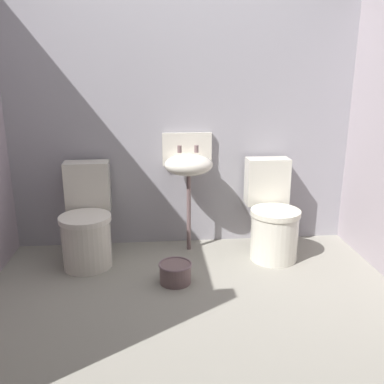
% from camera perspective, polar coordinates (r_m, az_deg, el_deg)
% --- Properties ---
extents(ground_plane, '(3.31, 2.58, 0.08)m').
position_cam_1_polar(ground_plane, '(2.88, 0.52, -15.85)').
color(ground_plane, gray).
extents(wall_back, '(3.31, 0.10, 2.14)m').
position_cam_1_polar(wall_back, '(3.60, -1.29, 9.59)').
color(wall_back, '#9A979F').
rests_on(wall_back, ground).
extents(toilet_left, '(0.41, 0.60, 0.78)m').
position_cam_1_polar(toilet_left, '(3.42, -14.20, -4.26)').
color(toilet_left, silver).
rests_on(toilet_left, ground).
extents(toilet_right, '(0.40, 0.59, 0.78)m').
position_cam_1_polar(toilet_right, '(3.51, 10.91, -3.52)').
color(toilet_right, silver).
rests_on(toilet_right, ground).
extents(sink, '(0.42, 0.35, 0.99)m').
position_cam_1_polar(sink, '(3.44, -0.50, 3.93)').
color(sink, '#6F5757').
rests_on(sink, ground).
extents(bucket, '(0.25, 0.25, 0.15)m').
position_cam_1_polar(bucket, '(3.09, -2.29, -10.92)').
color(bucket, '#6F5757').
rests_on(bucket, ground).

